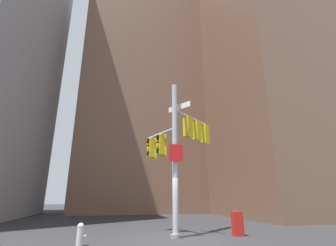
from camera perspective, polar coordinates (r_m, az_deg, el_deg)
ground at (r=11.40m, az=1.80°, el=-25.45°), size 120.00×120.00×0.00m
building_tower_right at (r=31.66m, az=24.11°, el=12.85°), size 14.92×14.92×33.35m
building_mid_block at (r=36.62m, az=-5.15°, el=2.88°), size 17.22×17.22×28.26m
signal_pole_assembly at (r=12.49m, az=2.48°, el=-4.84°), size 3.66×2.80×7.15m
fire_hydrant at (r=10.04m, az=-19.98°, el=-23.32°), size 0.33×0.23×0.77m
newspaper_box at (r=12.36m, az=16.02°, el=-21.76°), size 0.45×0.36×1.04m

